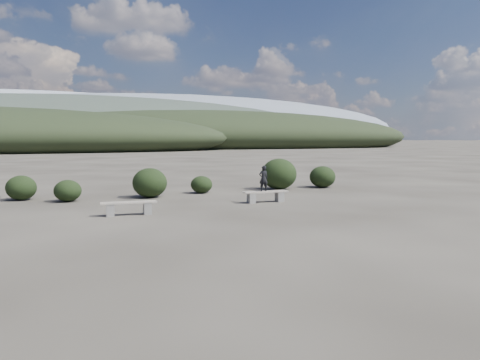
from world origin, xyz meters
name	(u,v)px	position (x,y,z in m)	size (l,w,h in m)	color
ground	(296,228)	(0.00, 0.00, 0.00)	(1200.00, 1200.00, 0.00)	#2C2722
bench_left	(129,207)	(-4.09, 4.02, 0.28)	(1.83, 0.48, 0.45)	gray
bench_right	(266,196)	(1.42, 5.24, 0.28)	(1.84, 0.40, 0.46)	gray
seated_person	(263,178)	(1.32, 5.24, 0.97)	(0.37, 0.24, 1.02)	black
shrub_a	(68,191)	(-5.91, 8.37, 0.44)	(1.08, 1.08, 0.88)	black
shrub_b	(150,183)	(-2.58, 8.51, 0.64)	(1.49, 1.49, 1.27)	black
shrub_c	(202,185)	(-0.04, 9.24, 0.40)	(1.01, 1.01, 0.81)	black
shrub_d	(279,174)	(4.04, 9.43, 0.77)	(1.77, 1.77, 1.55)	black
shrub_e	(322,177)	(6.54, 9.40, 0.56)	(1.34, 1.34, 1.12)	black
shrub_f	(21,188)	(-7.69, 9.54, 0.51)	(1.21, 1.21, 1.02)	black
mountain_ridges	(56,127)	(-7.48, 339.06, 10.84)	(500.00, 400.00, 56.00)	black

